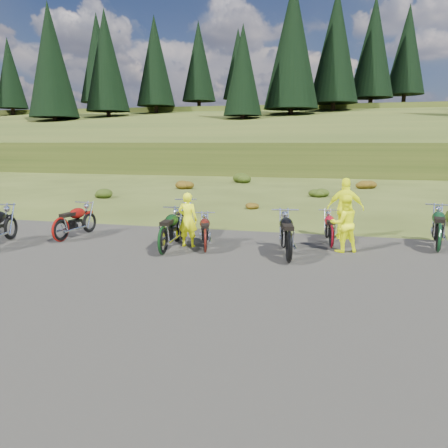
# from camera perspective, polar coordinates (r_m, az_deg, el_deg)

# --- Properties ---
(ground) EXTENTS (300.00, 300.00, 0.00)m
(ground) POSITION_cam_1_polar(r_m,az_deg,el_deg) (11.39, -2.93, -4.88)
(ground) COLOR #343E14
(ground) RESTS_ON ground
(gravel_pad) EXTENTS (20.00, 12.00, 0.04)m
(gravel_pad) POSITION_cam_1_polar(r_m,az_deg,el_deg) (9.58, -6.39, -7.98)
(gravel_pad) COLOR black
(gravel_pad) RESTS_ON ground
(hill_slope) EXTENTS (300.00, 45.97, 9.37)m
(hill_slope) POSITION_cam_1_polar(r_m,az_deg,el_deg) (60.67, 10.83, 7.62)
(hill_slope) COLOR #2D3F15
(hill_slope) RESTS_ON ground
(hill_plateau) EXTENTS (300.00, 90.00, 9.17)m
(hill_plateau) POSITION_cam_1_polar(r_m,az_deg,el_deg) (120.59, 12.39, 9.00)
(hill_plateau) COLOR #2D3F15
(hill_plateau) RESTS_ON ground
(conifer_13) EXTENTS (5.72, 5.72, 15.00)m
(conifer_13) POSITION_cam_1_polar(r_m,az_deg,el_deg) (96.62, -26.21, 17.26)
(conifer_13) COLOR black
(conifer_13) RESTS_ON ground
(conifer_14) EXTENTS (5.28, 5.28, 14.00)m
(conifer_14) POSITION_cam_1_polar(r_m,az_deg,el_deg) (97.97, -21.06, 17.93)
(conifer_14) COLOR black
(conifer_14) RESTS_ON ground
(conifer_15) EXTENTS (7.92, 7.92, 20.00)m
(conifer_15) POSITION_cam_1_polar(r_m,az_deg,el_deg) (100.48, -16.15, 20.10)
(conifer_15) COLOR black
(conifer_15) RESTS_ON ground
(conifer_16) EXTENTS (7.48, 7.48, 19.00)m
(conifer_16) POSITION_cam_1_polar(r_m,az_deg,el_deg) (75.57, -21.68, 19.28)
(conifer_16) COLOR black
(conifer_16) RESTS_ON ground
(conifer_17) EXTENTS (7.04, 7.04, 18.00)m
(conifer_17) POSITION_cam_1_polar(r_m,az_deg,el_deg) (77.67, -15.16, 19.92)
(conifer_17) COLOR black
(conifer_17) RESTS_ON ground
(conifer_18) EXTENTS (6.60, 6.60, 17.00)m
(conifer_18) POSITION_cam_1_polar(r_m,az_deg,el_deg) (80.61, -9.01, 20.29)
(conifer_18) COLOR black
(conifer_18) RESTS_ON ground
(conifer_19) EXTENTS (6.16, 6.16, 16.00)m
(conifer_19) POSITION_cam_1_polar(r_m,az_deg,el_deg) (84.32, -3.33, 20.45)
(conifer_19) COLOR black
(conifer_19) RESTS_ON ground
(conifer_20) EXTENTS (5.72, 5.72, 15.00)m
(conifer_20) POSITION_cam_1_polar(r_m,az_deg,el_deg) (88.63, 1.83, 20.17)
(conifer_20) COLOR black
(conifer_20) RESTS_ON ground
(conifer_21) EXTENTS (5.28, 5.28, 14.00)m
(conifer_21) POSITION_cam_1_polar(r_m,az_deg,el_deg) (62.45, 2.48, 19.45)
(conifer_21) COLOR black
(conifer_21) RESTS_ON ground
(conifer_22) EXTENTS (7.92, 7.92, 20.00)m
(conifer_22) POSITION_cam_1_polar(r_m,az_deg,el_deg) (68.19, 8.93, 22.18)
(conifer_22) COLOR black
(conifer_22) RESTS_ON ground
(conifer_23) EXTENTS (7.48, 7.48, 19.00)m
(conifer_23) POSITION_cam_1_polar(r_m,az_deg,el_deg) (73.92, 14.37, 21.63)
(conifer_23) COLOR black
(conifer_23) RESTS_ON ground
(conifer_24) EXTENTS (7.04, 7.04, 18.00)m
(conifer_24) POSITION_cam_1_polar(r_m,az_deg,el_deg) (80.16, 18.96, 21.01)
(conifer_24) COLOR black
(conifer_24) RESTS_ON ground
(conifer_25) EXTENTS (6.60, 6.60, 17.00)m
(conifer_25) POSITION_cam_1_polar(r_m,az_deg,el_deg) (86.75, 22.82, 20.27)
(conifer_25) COLOR black
(conifer_25) RESTS_ON ground
(shrub_1) EXTENTS (1.03, 1.03, 0.61)m
(shrub_1) POSITION_cam_1_polar(r_m,az_deg,el_deg) (25.17, -15.56, 4.03)
(shrub_1) COLOR #21370D
(shrub_1) RESTS_ON ground
(shrub_2) EXTENTS (1.30, 1.30, 0.77)m
(shrub_2) POSITION_cam_1_polar(r_m,az_deg,el_deg) (28.80, -5.32, 5.33)
(shrub_2) COLOR #67370C
(shrub_2) RESTS_ON ground
(shrub_3) EXTENTS (1.56, 1.56, 0.92)m
(shrub_3) POSITION_cam_1_polar(r_m,az_deg,el_deg) (33.15, 2.46, 6.20)
(shrub_3) COLOR #21370D
(shrub_3) RESTS_ON ground
(shrub_4) EXTENTS (0.77, 0.77, 0.45)m
(shrub_4) POSITION_cam_1_polar(r_m,az_deg,el_deg) (20.23, 3.45, 2.64)
(shrub_4) COLOR #67370C
(shrub_4) RESTS_ON ground
(shrub_5) EXTENTS (1.03, 1.03, 0.61)m
(shrub_5) POSITION_cam_1_polar(r_m,az_deg,el_deg) (25.17, 12.17, 4.18)
(shrub_5) COLOR #21370D
(shrub_5) RESTS_ON ground
(shrub_6) EXTENTS (1.30, 1.30, 0.77)m
(shrub_6) POSITION_cam_1_polar(r_m,az_deg,el_deg) (30.51, 17.96, 5.15)
(shrub_6) COLOR #67370C
(shrub_6) RESTS_ON ground
(motorcycle_1) EXTENTS (0.93, 2.19, 1.11)m
(motorcycle_1) POSITION_cam_1_polar(r_m,az_deg,el_deg) (14.35, -20.47, -2.29)
(motorcycle_1) COLOR maroon
(motorcycle_1) RESTS_ON ground
(motorcycle_2) EXTENTS (0.90, 2.27, 1.17)m
(motorcycle_2) POSITION_cam_1_polar(r_m,az_deg,el_deg) (12.02, -7.94, -4.14)
(motorcycle_2) COLOR black
(motorcycle_2) RESTS_ON ground
(motorcycle_3) EXTENTS (1.19, 2.37, 1.19)m
(motorcycle_3) POSITION_cam_1_polar(r_m,az_deg,el_deg) (13.53, -5.59, -2.41)
(motorcycle_3) COLOR #A3A2A7
(motorcycle_3) RESTS_ON ground
(motorcycle_4) EXTENTS (1.15, 1.99, 0.99)m
(motorcycle_4) POSITION_cam_1_polar(r_m,az_deg,el_deg) (12.15, -2.46, -3.88)
(motorcycle_4) COLOR #47110B
(motorcycle_4) RESTS_ON ground
(motorcycle_5) EXTENTS (1.19, 2.41, 1.21)m
(motorcycle_5) POSITION_cam_1_polar(r_m,az_deg,el_deg) (11.26, 8.42, -5.17)
(motorcycle_5) COLOR black
(motorcycle_5) RESTS_ON ground
(motorcycle_6) EXTENTS (0.82, 1.93, 0.98)m
(motorcycle_6) POSITION_cam_1_polar(r_m,az_deg,el_deg) (13.05, 13.79, -3.16)
(motorcycle_6) COLOR maroon
(motorcycle_6) RESTS_ON ground
(motorcycle_7) EXTENTS (1.14, 2.41, 1.21)m
(motorcycle_7) POSITION_cam_1_polar(r_m,az_deg,el_deg) (13.56, 26.11, -3.45)
(motorcycle_7) COLOR black
(motorcycle_7) RESTS_ON ground
(person_middle) EXTENTS (0.60, 0.41, 1.59)m
(person_middle) POSITION_cam_1_polar(r_m,az_deg,el_deg) (12.73, -4.76, 0.43)
(person_middle) COLOR #ECF70D
(person_middle) RESTS_ON ground
(person_right_a) EXTENTS (0.94, 0.84, 1.59)m
(person_right_a) POSITION_cam_1_polar(r_m,az_deg,el_deg) (12.53, 15.39, -0.08)
(person_right_a) COLOR #ECF70D
(person_right_a) RESTS_ON ground
(person_right_b) EXTENTS (1.13, 0.49, 1.92)m
(person_right_b) POSITION_cam_1_polar(r_m,az_deg,el_deg) (14.25, 15.57, 1.84)
(person_right_b) COLOR #ECF70D
(person_right_b) RESTS_ON ground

